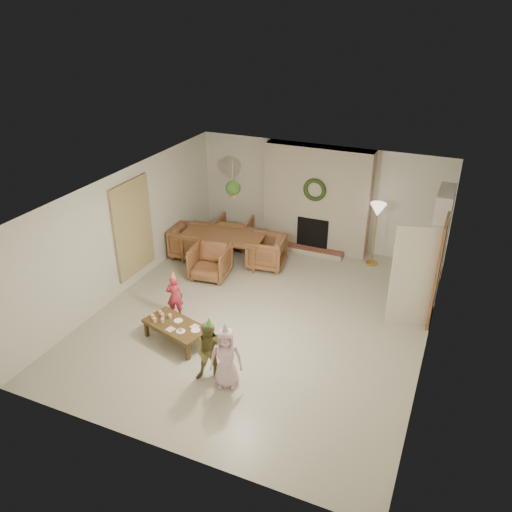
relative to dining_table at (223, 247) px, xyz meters
The scene contains 56 objects.
floor 2.51m from the dining_table, 46.01° to the right, with size 7.00×7.00×0.00m, color #B7B29E.
ceiling 3.30m from the dining_table, 46.01° to the right, with size 7.00×7.00×0.00m, color white.
wall_back 2.60m from the dining_table, 44.67° to the left, with size 7.00×7.00×0.00m, color silver.
wall_front 5.64m from the dining_table, 71.90° to the right, with size 7.00×7.00×0.00m, color silver.
wall_left 2.38m from the dining_table, 125.36° to the right, with size 7.00×7.00×0.00m, color silver.
wall_right 5.14m from the dining_table, 20.74° to the right, with size 7.00×7.00×0.00m, color silver.
fireplace_mass 2.47m from the dining_table, 41.11° to the left, with size 2.50×0.40×2.50m, color #5E2418.
fireplace_hearth 2.10m from the dining_table, 33.84° to the left, with size 1.60×0.30×0.12m, color maroon.
fireplace_firebox 2.18m from the dining_table, 37.55° to the left, with size 0.75×0.12×0.75m, color black.
fireplace_wreath 2.47m from the dining_table, 36.49° to the left, with size 0.54×0.54×0.10m, color #1F3714.
floor_lamp_base 3.44m from the dining_table, 20.66° to the left, with size 0.27×0.27×0.03m, color gold.
floor_lamp_post 3.45m from the dining_table, 20.66° to the left, with size 0.03×0.03×1.32m, color gold.
floor_lamp_shade 3.57m from the dining_table, 20.66° to the left, with size 0.35×0.35×0.29m, color beige.
bookshelf_carcass 4.66m from the dining_table, ahead, with size 0.30×1.00×2.20m, color white.
bookshelf_shelf_a 4.58m from the dining_table, ahead, with size 0.30×0.92×0.03m, color white.
bookshelf_shelf_b 4.61m from the dining_table, ahead, with size 0.30×0.92×0.03m, color white.
bookshelf_shelf_c 4.67m from the dining_table, ahead, with size 0.30×0.92×0.03m, color white.
bookshelf_shelf_d 4.76m from the dining_table, ahead, with size 0.30×0.92×0.03m, color white.
books_row_lower 4.55m from the dining_table, ahead, with size 0.20×0.40×0.24m, color maroon.
books_row_mid 4.61m from the dining_table, ahead, with size 0.20×0.44×0.24m, color #2A539C.
books_row_upper 4.67m from the dining_table, ahead, with size 0.20×0.36×0.22m, color olive.
door_frame 4.78m from the dining_table, ahead, with size 0.05×0.86×2.04m, color brown.
door_leaf 4.47m from the dining_table, 12.70° to the right, with size 0.05×0.80×2.00m, color beige.
curtain_panel 2.21m from the dining_table, 127.73° to the right, with size 0.06×1.20×2.00m, color #BCB685.
dining_table is the anchor object (origin of this frame).
dining_chair_near 0.83m from the dining_table, 82.97° to the right, with size 0.78×0.80×0.73m, color brown.
dining_chair_far 0.83m from the dining_table, 97.03° to the left, with size 0.78×0.80×0.73m, color brown.
dining_chair_left 0.83m from the dining_table, behind, with size 0.78×0.80×0.73m, color brown.
dining_chair_right 1.03m from the dining_table, ahead, with size 0.78×0.80×0.73m, color brown.
hanging_plant_cord 1.89m from the dining_table, 34.14° to the right, with size 0.01×0.01×0.70m, color tan.
hanging_plant_pot 1.56m from the dining_table, 34.14° to the right, with size 0.16×0.16×0.12m, color #AE4A38.
hanging_plant_foliage 1.67m from the dining_table, 34.14° to the right, with size 0.32×0.32×0.32m, color #234316.
coffee_table_top 3.19m from the dining_table, 78.39° to the right, with size 1.16×0.58×0.05m, color #4E391A.
coffee_table_apron 3.19m from the dining_table, 78.39° to the right, with size 1.07×0.49×0.07m, color #4E391A.
coffee_leg_fl 3.21m from the dining_table, 88.77° to the right, with size 0.06×0.06×0.30m, color #4E391A.
coffee_leg_fr 3.66m from the dining_table, 72.75° to the right, with size 0.06×0.06×0.30m, color #4E391A.
coffee_leg_bl 2.76m from the dining_table, 85.89° to the right, with size 0.06×0.06×0.30m, color #4E391A.
coffee_leg_br 3.27m from the dining_table, 68.22° to the right, with size 0.06×0.06×0.30m, color #4E391A.
cup_a 3.13m from the dining_table, 86.81° to the right, with size 0.06×0.06×0.08m, color white.
cup_b 2.96m from the dining_table, 85.69° to the right, with size 0.06×0.06×0.08m, color white.
cup_c 3.21m from the dining_table, 85.26° to the right, with size 0.06×0.06×0.08m, color white.
cup_d 3.04m from the dining_table, 84.08° to the right, with size 0.06×0.06×0.08m, color white.
cup_e 3.19m from the dining_table, 82.71° to the right, with size 0.06×0.06×0.08m, color white.
cup_f 3.03m from the dining_table, 81.38° to the right, with size 0.06×0.06×0.08m, color white.
plate_a 3.07m from the dining_table, 78.21° to the right, with size 0.16×0.16×0.01m, color white.
plate_b 3.37m from the dining_table, 75.72° to the right, with size 0.16×0.16×0.01m, color white.
plate_c 3.31m from the dining_table, 71.49° to the right, with size 0.16×0.16×0.01m, color white.
food_scoop 3.37m from the dining_table, 75.72° to the right, with size 0.06×0.06×0.06m, color tan.
napkin_left 3.35m from the dining_table, 78.98° to the right, with size 0.13×0.13×0.01m, color #DEA4A5.
napkin_right 3.21m from the dining_table, 72.09° to the right, with size 0.13×0.13×0.01m, color #DEA4A5.
child_red 2.45m from the dining_table, 85.08° to the right, with size 0.32×0.21×0.87m, color #B6273B.
party_hat_red 2.51m from the dining_table, 85.08° to the right, with size 0.12×0.12×0.16m, color gold.
child_plaid 4.12m from the dining_table, 65.92° to the right, with size 0.51×0.40×1.06m, color #996029.
party_hat_plaid 4.19m from the dining_table, 65.92° to the right, with size 0.12×0.12×0.17m, color #53AE4A.
child_pink 4.26m from the dining_table, 62.59° to the right, with size 0.51×0.33×1.04m, color #F2C2D5.
party_hat_pink 4.32m from the dining_table, 62.59° to the right, with size 0.14×0.14×0.19m, color silver.
Camera 1 is at (3.14, -7.55, 5.48)m, focal length 35.72 mm.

